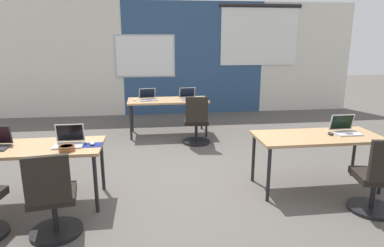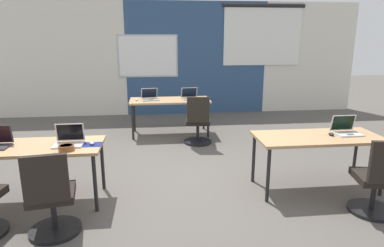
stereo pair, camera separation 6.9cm
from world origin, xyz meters
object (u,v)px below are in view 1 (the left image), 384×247
chair_near_left_inner (53,202)px  snack_bowl (67,148)px  desk_far_center (168,103)px  chair_near_right_end (378,182)px  desk_near_left (32,151)px  laptop_near_right_end (345,129)px  laptop_far_left (148,98)px  laptop_far_right (188,97)px  laptop_near_left_inner (69,141)px  mouse_near_right_end (331,134)px  mouse_near_left_inner (92,143)px  chair_far_right (196,124)px  mouse_far_left (134,100)px  desk_near_right (317,140)px

chair_near_left_inner → snack_bowl: bearing=-103.9°
desk_far_center → chair_near_right_end: chair_near_right_end is taller
desk_near_left → chair_near_left_inner: chair_near_left_inner is taller
laptop_near_right_end → laptop_far_left: bearing=131.6°
laptop_far_right → laptop_near_left_inner: (-1.74, -2.81, 0.00)m
laptop_near_left_inner → laptop_far_left: bearing=71.7°
laptop_far_right → mouse_near_right_end: size_ratio=3.45×
mouse_near_right_end → mouse_near_left_inner: bearing=-179.4°
desk_near_left → mouse_near_left_inner: (0.69, -0.04, 0.08)m
chair_far_right → laptop_near_right_end: bearing=136.1°
chair_far_right → mouse_far_left: 1.39m
desk_near_left → mouse_far_left: bearing=68.7°
desk_near_right → mouse_near_left_inner: bearing=-179.3°
desk_far_center → chair_far_right: 0.92m
chair_near_right_end → laptop_near_left_inner: 3.54m
desk_near_left → mouse_near_right_end: 3.68m
mouse_near_left_inner → chair_near_left_inner: 0.86m
laptop_near_left_inner → chair_near_left_inner: size_ratio=0.36×
chair_far_right → mouse_far_left: bearing=-26.0°
laptop_far_left → laptop_near_left_inner: size_ratio=1.13×
chair_far_right → laptop_near_left_inner: laptop_near_left_inner is taller
laptop_far_right → chair_far_right: (0.06, -0.74, -0.39)m
desk_far_center → snack_bowl: snack_bowl is taller
mouse_near_left_inner → chair_far_right: bearing=53.9°
desk_far_center → chair_near_left_inner: chair_near_left_inner is taller
chair_near_right_end → mouse_near_left_inner: size_ratio=8.32×
mouse_far_left → desk_near_left: bearing=-111.3°
desk_near_left → snack_bowl: (0.44, -0.21, 0.10)m
laptop_far_right → mouse_far_left: size_ratio=3.19×
desk_near_left → chair_near_left_inner: 0.90m
laptop_near_left_inner → snack_bowl: laptop_near_left_inner is taller
chair_near_right_end → chair_near_left_inner: size_ratio=1.00×
chair_near_right_end → chair_far_right: bearing=-48.3°
desk_near_left → chair_near_right_end: (3.86, -0.74, -0.28)m
mouse_far_left → chair_near_right_end: bearing=-51.8°
desk_far_center → laptop_near_left_inner: (-1.33, -2.80, 0.11)m
desk_near_right → laptop_far_right: size_ratio=4.49×
desk_near_right → chair_near_left_inner: chair_near_left_inner is taller
mouse_near_right_end → laptop_near_left_inner: 3.25m
desk_far_center → mouse_near_left_inner: 3.03m
laptop_far_right → mouse_near_right_end: laptop_far_right is taller
chair_near_right_end → mouse_near_right_end: bearing=-64.4°
desk_near_left → laptop_far_right: laptop_far_right is taller
desk_near_right → mouse_near_right_end: 0.19m
laptop_near_right_end → snack_bowl: (-3.47, -0.27, -0.01)m
laptop_near_right_end → mouse_near_left_inner: size_ratio=3.03×
mouse_far_left → laptop_near_left_inner: laptop_near_left_inner is taller
chair_far_right → chair_near_left_inner: bearing=63.3°
laptop_near_left_inner → snack_bowl: bearing=-85.5°
desk_near_left → chair_near_right_end: size_ratio=1.74×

